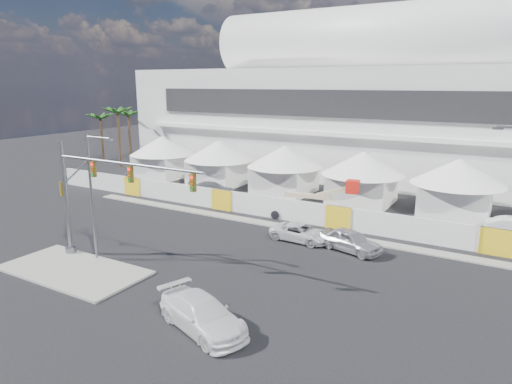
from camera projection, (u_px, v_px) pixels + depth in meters
The scene contains 13 objects.
ground at pixel (173, 274), 29.89m from camera, with size 160.00×160.00×0.00m, color black.
median_island at pixel (73, 270), 30.30m from camera, with size 10.00×5.00×0.15m, color gray.
stadium at pixel (436, 105), 58.22m from camera, with size 80.00×24.80×21.98m.
tent_row at pixel (322, 169), 49.04m from camera, with size 53.40×8.40×5.40m.
hoarding_fence at pixel (338, 218), 38.87m from camera, with size 70.00×0.25×2.00m, color white.
palm_cluster at pixel (129, 118), 69.47m from camera, with size 10.60×10.60×8.55m.
sedan_silver at pixel (350, 240), 33.75m from camera, with size 4.85×1.95×1.65m, color silver.
pickup_curb at pixel (301, 233), 35.97m from camera, with size 4.86×2.24×1.35m, color silver.
pickup_near at pixel (202, 314), 23.01m from camera, with size 5.76×2.34×1.67m, color white.
lot_car_c at pixel (213, 189), 50.14m from camera, with size 5.34×2.17×1.55m, color #A3A4A8.
traffic_mast at pixel (90, 195), 30.97m from camera, with size 12.66×0.79×8.12m.
streetlight_median at pixel (93, 189), 30.96m from camera, with size 2.43×0.24×8.78m.
boom_lift at pixel (301, 208), 41.65m from camera, with size 8.05×2.16×4.05m.
Camera 1 is at (18.76, -21.23, 12.22)m, focal length 32.00 mm.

